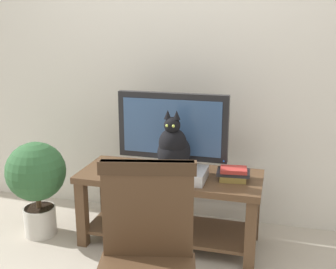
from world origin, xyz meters
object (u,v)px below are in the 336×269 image
at_px(tv_stand, 170,196).
at_px(potted_plant, 36,178).
at_px(cat, 174,148).
at_px(tv, 172,130).
at_px(media_box, 174,173).
at_px(book_stack, 233,174).
at_px(wooden_chair, 146,257).

bearing_deg(tv_stand, potted_plant, -171.30).
distance_m(tv_stand, potted_plant, 0.98).
bearing_deg(potted_plant, cat, 2.72).
bearing_deg(cat, tv, 107.27).
xyz_separation_m(tv_stand, potted_plant, (-0.96, -0.15, 0.09)).
relative_size(media_box, potted_plant, 0.61).
relative_size(book_stack, potted_plant, 0.32).
xyz_separation_m(tv, media_box, (0.05, -0.15, -0.26)).
relative_size(media_box, book_stack, 1.93).
bearing_deg(tv, tv_stand, -90.03).
bearing_deg(media_box, book_stack, 11.66).
distance_m(tv, media_box, 0.30).
height_order(tv, book_stack, tv).
height_order(media_box, cat, cat).
distance_m(tv_stand, book_stack, 0.48).
bearing_deg(wooden_chair, media_box, 97.89).
bearing_deg(book_stack, tv, 171.00).
distance_m(wooden_chair, potted_plant, 1.52).
bearing_deg(book_stack, tv_stand, 179.52).
height_order(tv, potted_plant, tv).
relative_size(tv, potted_plant, 1.08).
xyz_separation_m(media_box, wooden_chair, (0.14, -1.04, 0.01)).
distance_m(media_box, cat, 0.18).
bearing_deg(cat, tv_stand, 117.32).
bearing_deg(potted_plant, book_stack, 5.86).
bearing_deg(tv, wooden_chair, -80.73).
xyz_separation_m(tv, book_stack, (0.44, -0.07, -0.25)).
relative_size(media_box, cat, 1.07).
xyz_separation_m(tv, potted_plant, (-0.96, -0.21, -0.37)).
relative_size(tv, cat, 1.91).
relative_size(tv_stand, cat, 3.12).
xyz_separation_m(tv, wooden_chair, (0.19, -1.19, -0.25)).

